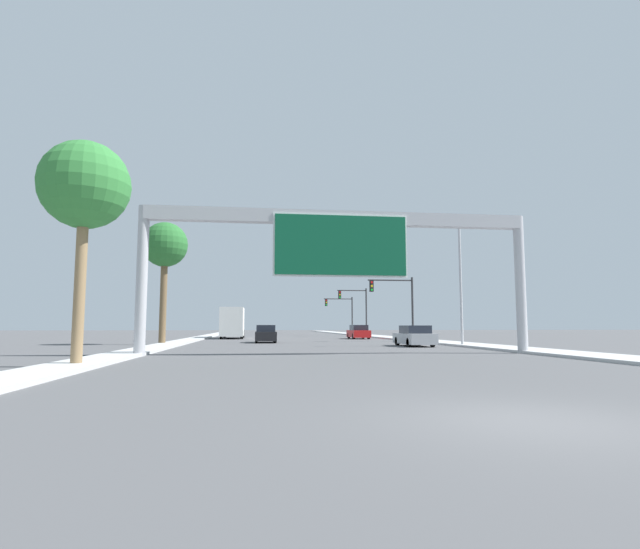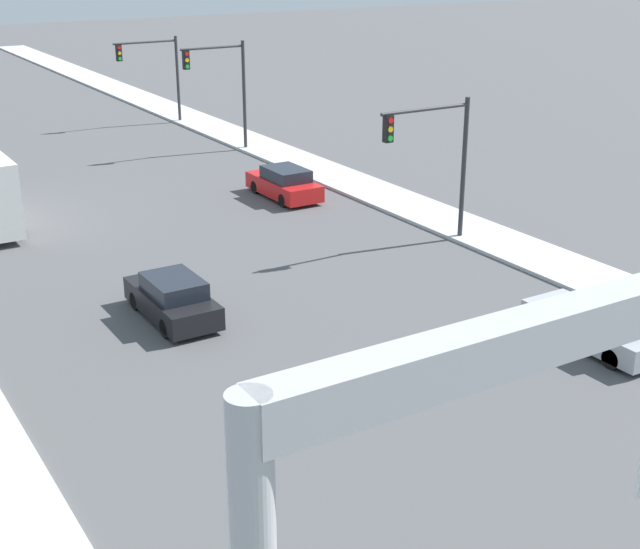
{
  "view_description": "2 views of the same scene",
  "coord_description": "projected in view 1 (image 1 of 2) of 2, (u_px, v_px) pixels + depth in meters",
  "views": [
    {
      "loc": [
        -4.28,
        -7.46,
        1.49
      ],
      "look_at": [
        0.0,
        26.35,
        4.97
      ],
      "focal_mm": 28.0,
      "sensor_mm": 36.0,
      "label": 1
    },
    {
      "loc": [
        -13.74,
        10.37,
        12.07
      ],
      "look_at": [
        -0.12,
        32.53,
        2.19
      ],
      "focal_mm": 50.0,
      "sensor_mm": 36.0,
      "label": 2
    }
  ],
  "objects": [
    {
      "name": "palm_tree_background",
      "position": [
        165.0,
        247.0,
        39.33
      ],
      "size": [
        3.54,
        3.54,
        9.61
      ],
      "color": "brown",
      "rests_on": "ground"
    },
    {
      "name": "traffic_light_mid_block",
      "position": [
        357.0,
        304.0,
        66.55
      ],
      "size": [
        4.02,
        0.32,
        6.44
      ],
      "color": "#2D2D30",
      "rests_on": "ground"
    },
    {
      "name": "truck_box_primary",
      "position": [
        233.0,
        323.0,
        57.09
      ],
      "size": [
        2.5,
        8.91,
        3.47
      ],
      "color": "white",
      "rests_on": "ground"
    },
    {
      "name": "sign_gantry",
      "position": [
        340.0,
        242.0,
        26.01
      ],
      "size": [
        20.45,
        0.73,
        7.47
      ],
      "color": "#B2B2B7",
      "rests_on": "ground"
    },
    {
      "name": "car_mid_left",
      "position": [
        414.0,
        336.0,
        35.86
      ],
      "size": [
        1.9,
        4.68,
        1.49
      ],
      "color": "#A5A8AD",
      "rests_on": "ground"
    },
    {
      "name": "median_strip_left",
      "position": [
        207.0,
        336.0,
        65.62
      ],
      "size": [
        2.0,
        120.0,
        0.15
      ],
      "color": "#BCBCBC",
      "rests_on": "ground"
    },
    {
      "name": "car_near_right",
      "position": [
        266.0,
        334.0,
        43.37
      ],
      "size": [
        1.81,
        4.39,
        1.52
      ],
      "color": "black",
      "rests_on": "ground"
    },
    {
      "name": "ground_plane",
      "position": [
        533.0,
        422.0,
        7.74
      ],
      "size": [
        300.0,
        300.0,
        0.0
      ],
      "primitive_type": "plane",
      "color": "#515154"
    },
    {
      "name": "sidewalk_right",
      "position": [
        371.0,
        336.0,
        68.37
      ],
      "size": [
        3.0,
        120.0,
        0.15
      ],
      "color": "#BCBCBC",
      "rests_on": "ground"
    },
    {
      "name": "traffic_light_near_intersection",
      "position": [
        398.0,
        298.0,
        46.76
      ],
      "size": [
        4.36,
        0.32,
        6.02
      ],
      "color": "#2D2D30",
      "rests_on": "ground"
    },
    {
      "name": "traffic_light_far_intersection",
      "position": [
        343.0,
        309.0,
        76.35
      ],
      "size": [
        4.48,
        0.32,
        5.83
      ],
      "color": "#2D2D30",
      "rests_on": "ground"
    },
    {
      "name": "palm_tree_foreground",
      "position": [
        85.0,
        187.0,
        18.51
      ],
      "size": [
        3.28,
        3.28,
        8.33
      ],
      "color": "#8C704C",
      "rests_on": "ground"
    },
    {
      "name": "street_lamp_right",
      "position": [
        456.0,
        272.0,
        36.12
      ],
      "size": [
        2.57,
        0.28,
        9.05
      ],
      "color": "#B2B2B7",
      "rests_on": "ground"
    },
    {
      "name": "car_far_left",
      "position": [
        359.0,
        332.0,
        55.53
      ],
      "size": [
        1.89,
        4.6,
        1.54
      ],
      "color": "red",
      "rests_on": "ground"
    }
  ]
}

